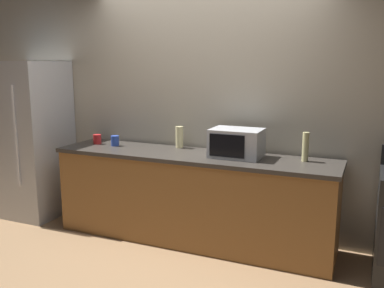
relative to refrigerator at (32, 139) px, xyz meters
The scene contains 9 objects.
ground_plane 2.27m from the refrigerator, 11.03° to the right, with size 8.00×8.00×0.00m, color #93704C.
back_wall 2.14m from the refrigerator, 11.32° to the left, with size 6.40×0.10×2.70m, color #B2A893.
counter_run 2.10m from the refrigerator, ahead, with size 2.84×0.64×0.90m.
refrigerator is the anchor object (origin of this frame).
microwave 2.49m from the refrigerator, ahead, with size 0.48×0.35×0.27m.
bottle_hand_soap 1.82m from the refrigerator, ahead, with size 0.08×0.08×0.23m, color beige.
bottle_vinegar 3.12m from the refrigerator, ahead, with size 0.06×0.06×0.27m, color beige.
mug_red 0.88m from the refrigerator, ahead, with size 0.09×0.09×0.10m, color red.
mug_blue 1.12m from the refrigerator, ahead, with size 0.09×0.09×0.11m, color #2D4CB2.
Camera 1 is at (1.62, -3.33, 1.79)m, focal length 39.64 mm.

